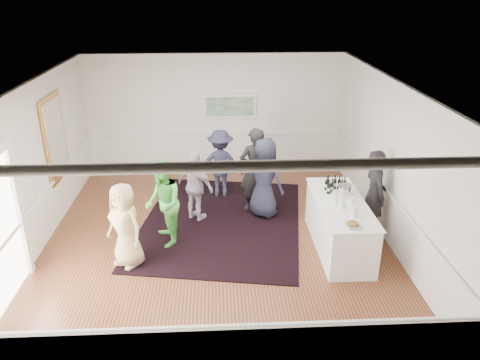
{
  "coord_description": "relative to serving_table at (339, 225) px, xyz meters",
  "views": [
    {
      "loc": [
        0.04,
        -8.53,
        4.93
      ],
      "look_at": [
        0.49,
        0.2,
        1.19
      ],
      "focal_mm": 35.0,
      "sensor_mm": 36.0,
      "label": 1
    }
  ],
  "objects": [
    {
      "name": "guest_dark_a",
      "position": [
        -2.3,
        2.59,
        0.34
      ],
      "size": [
        1.13,
        0.71,
        1.68
      ],
      "primitive_type": "imported",
      "rotation": [
        0.0,
        0.0,
        3.07
      ],
      "color": "#222339",
      "rests_on": "floor"
    },
    {
      "name": "mirror",
      "position": [
        -5.87,
        1.82,
        1.3
      ],
      "size": [
        0.05,
        1.25,
        1.85
      ],
      "color": "gold",
      "rests_on": "wall_left"
    },
    {
      "name": "guest_navy",
      "position": [
        -1.34,
        1.47,
        0.41
      ],
      "size": [
        1.05,
        1.03,
        1.83
      ],
      "primitive_type": "imported",
      "rotation": [
        0.0,
        0.0,
        2.42
      ],
      "color": "#222339",
      "rests_on": "floor"
    },
    {
      "name": "wall_left",
      "position": [
        -5.91,
        0.52,
        1.1
      ],
      "size": [
        0.02,
        8.0,
        3.2
      ],
      "primitive_type": "cube",
      "color": "white",
      "rests_on": "floor"
    },
    {
      "name": "bartender",
      "position": [
        0.79,
        0.41,
        0.44
      ],
      "size": [
        0.51,
        0.73,
        1.89
      ],
      "primitive_type": "imported",
      "rotation": [
        0.0,
        0.0,
        1.66
      ],
      "color": "black",
      "rests_on": "floor"
    },
    {
      "name": "serving_table",
      "position": [
        0.0,
        0.0,
        0.0
      ],
      "size": [
        0.93,
        2.46,
        1.0
      ],
      "color": "white",
      "rests_on": "floor"
    },
    {
      "name": "ceiling",
      "position": [
        -2.41,
        0.52,
        2.7
      ],
      "size": [
        7.0,
        8.0,
        0.02
      ],
      "primitive_type": "cube",
      "color": "white",
      "rests_on": "wall_back"
    },
    {
      "name": "area_rug",
      "position": [
        -2.31,
        1.16,
        -0.49
      ],
      "size": [
        4.07,
        4.94,
        0.02
      ],
      "primitive_type": "cube",
      "rotation": [
        0.0,
        0.0,
        -0.16
      ],
      "color": "black",
      "rests_on": "floor"
    },
    {
      "name": "wall_back",
      "position": [
        -2.41,
        4.52,
        1.1
      ],
      "size": [
        7.0,
        0.02,
        3.2
      ],
      "primitive_type": "cube",
      "color": "white",
      "rests_on": "floor"
    },
    {
      "name": "guest_tan",
      "position": [
        -4.08,
        -0.41,
        0.32
      ],
      "size": [
        0.95,
        0.9,
        1.64
      ],
      "primitive_type": "imported",
      "rotation": [
        0.0,
        0.0,
        -0.65
      ],
      "color": "#CFBA81",
      "rests_on": "floor"
    },
    {
      "name": "wall_front",
      "position": [
        -2.41,
        -3.48,
        1.1
      ],
      "size": [
        7.0,
        0.02,
        3.2
      ],
      "primitive_type": "cube",
      "color": "white",
      "rests_on": "floor"
    },
    {
      "name": "wall_right",
      "position": [
        1.09,
        0.52,
        1.1
      ],
      "size": [
        0.02,
        8.0,
        3.2
      ],
      "primitive_type": "cube",
      "color": "white",
      "rests_on": "floor"
    },
    {
      "name": "juice_pitchers",
      "position": [
        -0.0,
        -0.29,
        0.62
      ],
      "size": [
        0.36,
        0.71,
        0.24
      ],
      "color": "#70A73B",
      "rests_on": "serving_table"
    },
    {
      "name": "guest_green",
      "position": [
        -3.46,
        0.33,
        0.39
      ],
      "size": [
        0.87,
        1.0,
        1.78
      ],
      "primitive_type": "imported",
      "rotation": [
        0.0,
        0.0,
        -1.32
      ],
      "color": "#56CF52",
      "rests_on": "floor"
    },
    {
      "name": "landscape_painting",
      "position": [
        -2.01,
        4.46,
        1.28
      ],
      "size": [
        1.44,
        0.06,
        0.66
      ],
      "color": "white",
      "rests_on": "wall_back"
    },
    {
      "name": "nut_bowl",
      "position": [
        -0.04,
        -0.98,
        0.53
      ],
      "size": [
        0.28,
        0.28,
        0.07
      ],
      "color": "white",
      "rests_on": "serving_table"
    },
    {
      "name": "ice_bucket",
      "position": [
        0.12,
        0.26,
        0.61
      ],
      "size": [
        0.26,
        0.26,
        0.25
      ],
      "primitive_type": "cylinder",
      "color": "silver",
      "rests_on": "serving_table"
    },
    {
      "name": "wainscoting",
      "position": [
        -2.41,
        0.52,
        -0.0
      ],
      "size": [
        7.0,
        8.0,
        1.0
      ],
      "primitive_type": null,
      "color": "white",
      "rests_on": "floor"
    },
    {
      "name": "guest_dark_b",
      "position": [
        -1.54,
        1.77,
        0.48
      ],
      "size": [
        0.82,
        0.64,
        1.97
      ],
      "primitive_type": "imported",
      "rotation": [
        0.0,
        0.0,
        3.4
      ],
      "color": "black",
      "rests_on": "floor"
    },
    {
      "name": "floor",
      "position": [
        -2.41,
        0.52,
        -0.5
      ],
      "size": [
        8.0,
        8.0,
        0.0
      ],
      "primitive_type": "plane",
      "color": "brown",
      "rests_on": "ground"
    },
    {
      "name": "wine_bottles",
      "position": [
        -0.01,
        0.54,
        0.65
      ],
      "size": [
        0.44,
        0.31,
        0.31
      ],
      "color": "black",
      "rests_on": "serving_table"
    },
    {
      "name": "guest_lilac",
      "position": [
        -2.86,
        1.34,
        0.3
      ],
      "size": [
        0.98,
        0.89,
        1.61
      ],
      "primitive_type": "imported",
      "rotation": [
        0.0,
        0.0,
        2.47
      ],
      "color": "#B6ABBF",
      "rests_on": "floor"
    }
  ]
}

